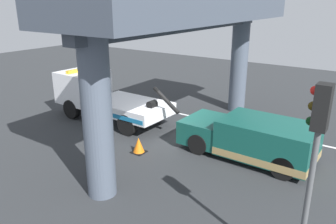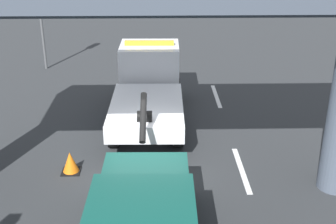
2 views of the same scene
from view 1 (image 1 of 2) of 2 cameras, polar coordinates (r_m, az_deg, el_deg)
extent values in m
cube|color=#2D3033|center=(15.31, 0.29, -4.15)|extent=(60.00, 40.00, 0.10)
cube|color=silver|center=(15.71, 24.96, -5.19)|extent=(2.60, 0.16, 0.01)
cube|color=silver|center=(17.52, 5.51, -1.04)|extent=(2.60, 0.16, 0.01)
cube|color=silver|center=(20.96, -8.89, 2.14)|extent=(2.60, 0.16, 0.01)
cube|color=white|center=(16.32, -6.54, 0.84)|extent=(3.88, 2.47, 0.55)
cube|color=white|center=(18.51, -14.28, 4.30)|extent=(2.09, 2.34, 1.65)
cube|color=black|center=(18.89, -15.58, 5.61)|extent=(0.10, 2.21, 0.66)
cube|color=#196B9E|center=(15.53, -9.51, -0.56)|extent=(3.65, 0.09, 0.20)
cylinder|color=black|center=(14.77, -0.32, 2.02)|extent=(1.42, 0.21, 1.07)
cylinder|color=black|center=(15.34, -2.75, 1.31)|extent=(0.37, 0.46, 0.36)
cube|color=yellow|center=(18.31, -14.50, 7.04)|extent=(0.28, 1.92, 0.16)
cylinder|color=black|center=(18.00, -16.13, 0.50)|extent=(1.01, 0.34, 1.00)
cylinder|color=black|center=(19.27, -11.31, 2.07)|extent=(1.01, 0.34, 1.00)
cylinder|color=black|center=(15.25, -6.96, -2.17)|extent=(1.01, 0.34, 1.00)
cylinder|color=black|center=(16.73, -2.14, -0.13)|extent=(1.01, 0.34, 1.00)
cube|color=#145147|center=(13.11, 16.67, -4.51)|extent=(3.50, 2.26, 1.35)
cube|color=#145147|center=(14.15, 6.72, -2.97)|extent=(1.77, 2.14, 0.95)
cube|color=black|center=(13.61, 9.89, -1.77)|extent=(0.10, 1.94, 0.59)
cube|color=#9E8451|center=(13.31, 16.47, -6.47)|extent=(3.52, 2.28, 0.28)
cylinder|color=black|center=(13.42, 5.20, -5.48)|extent=(0.85, 0.30, 0.84)
cylinder|color=black|center=(14.98, 8.99, -2.99)|extent=(0.85, 0.30, 0.84)
cylinder|color=black|center=(12.23, 19.11, -9.03)|extent=(0.85, 0.30, 0.84)
cylinder|color=black|center=(13.93, 21.53, -5.86)|extent=(0.85, 0.30, 0.84)
cylinder|color=#4C5666|center=(10.12, -11.98, -1.13)|extent=(0.90, 0.90, 5.08)
cylinder|color=#4C5666|center=(18.52, 12.05, 7.85)|extent=(0.90, 0.90, 5.08)
cube|color=#414956|center=(13.59, 3.82, 17.40)|extent=(3.60, 12.37, 1.04)
cube|color=#353C47|center=(13.62, 3.76, 14.45)|extent=(0.50, 11.97, 0.36)
cylinder|color=#515456|center=(7.69, 22.53, -15.31)|extent=(0.12, 0.12, 3.56)
cube|color=black|center=(6.76, 24.85, 0.70)|extent=(0.28, 0.32, 0.90)
sphere|color=red|center=(6.71, 23.87, 3.39)|extent=(0.18, 0.18, 0.18)
sphere|color=#3A2D06|center=(6.79, 23.54, 0.95)|extent=(0.18, 0.18, 0.18)
sphere|color=black|center=(6.88, 23.22, -1.43)|extent=(0.18, 0.18, 0.18)
cone|color=orange|center=(13.57, -5.05, -5.66)|extent=(0.48, 0.48, 0.64)
cube|color=black|center=(13.69, -5.01, -6.82)|extent=(0.53, 0.53, 0.03)
camera|label=2|loc=(12.43, 52.37, 15.57)|focal=47.14mm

